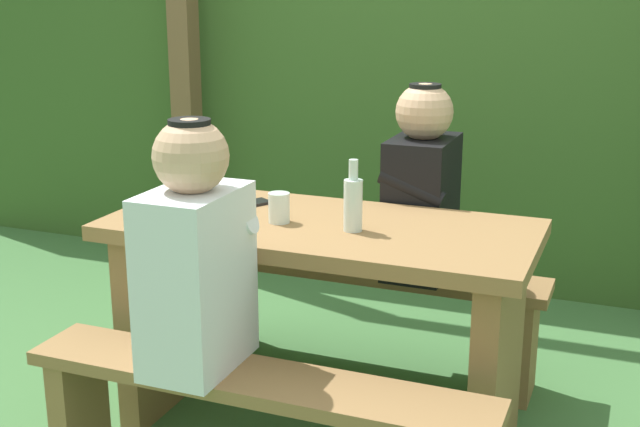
% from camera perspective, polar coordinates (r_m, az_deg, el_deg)
% --- Properties ---
extents(hedge_backdrop, '(6.40, 0.91, 2.08)m').
position_cam_1_polar(hedge_backdrop, '(4.60, 9.51, 9.43)').
color(hedge_backdrop, '#375824').
rests_on(hedge_backdrop, ground_plane).
extents(pergola_post_left, '(0.12, 0.12, 2.23)m').
position_cam_1_polar(pergola_post_left, '(4.49, -9.21, 10.30)').
color(pergola_post_left, brown).
rests_on(pergola_post_left, ground_plane).
extents(picnic_table, '(1.40, 0.64, 0.75)m').
position_cam_1_polar(picnic_table, '(2.81, 0.00, -5.37)').
color(picnic_table, olive).
rests_on(picnic_table, ground_plane).
extents(bench_near, '(1.40, 0.24, 0.44)m').
position_cam_1_polar(bench_near, '(2.47, -4.42, -13.46)').
color(bench_near, olive).
rests_on(bench_near, ground_plane).
extents(bench_far, '(1.40, 0.24, 0.44)m').
position_cam_1_polar(bench_far, '(3.32, 3.22, -5.60)').
color(bench_far, olive).
rests_on(bench_far, ground_plane).
extents(person_white_shirt, '(0.25, 0.35, 0.72)m').
position_cam_1_polar(person_white_shirt, '(2.37, -8.47, -2.84)').
color(person_white_shirt, silver).
rests_on(person_white_shirt, bench_near).
extents(person_black_coat, '(0.25, 0.35, 0.72)m').
position_cam_1_polar(person_black_coat, '(3.12, 6.93, 1.73)').
color(person_black_coat, black).
rests_on(person_black_coat, bench_far).
extents(drinking_glass, '(0.07, 0.07, 0.10)m').
position_cam_1_polar(drinking_glass, '(2.72, -2.81, 0.40)').
color(drinking_glass, silver).
rests_on(drinking_glass, picnic_table).
extents(bottle_left, '(0.06, 0.06, 0.23)m').
position_cam_1_polar(bottle_left, '(2.62, 2.27, 0.76)').
color(bottle_left, silver).
rests_on(bottle_left, picnic_table).
extents(cell_phone, '(0.13, 0.16, 0.01)m').
position_cam_1_polar(cell_phone, '(2.95, -4.74, 0.68)').
color(cell_phone, black).
rests_on(cell_phone, picnic_table).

